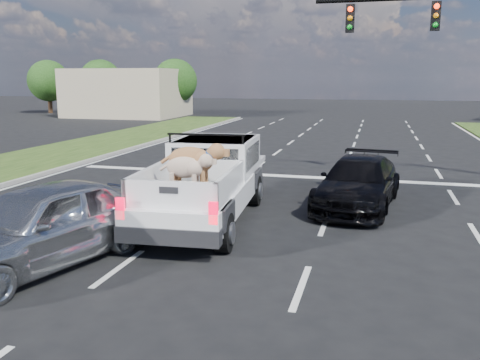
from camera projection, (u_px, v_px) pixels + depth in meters
name	position (u px, v px, depth m)	size (l,w,h in m)	color
ground	(206.00, 277.00, 9.26)	(160.00, 160.00, 0.00)	black
road_markings	(275.00, 197.00, 15.47)	(17.75, 60.00, 0.01)	silver
curb_left	(10.00, 183.00, 17.23)	(0.15, 60.00, 0.14)	gray
building_left	(128.00, 93.00, 48.00)	(10.00, 8.00, 4.40)	tan
tree_far_a	(48.00, 81.00, 52.22)	(4.20, 4.20, 5.40)	#332114
tree_far_b	(101.00, 81.00, 50.69)	(4.20, 4.20, 5.40)	#332114
tree_far_c	(175.00, 81.00, 48.66)	(4.20, 4.20, 5.40)	#332114
pickup_truck	(206.00, 180.00, 12.80)	(2.61, 6.06, 2.21)	black
silver_sedan	(42.00, 225.00, 9.70)	(1.93, 4.81, 1.64)	#A5A7AC
black_coupe	(359.00, 183.00, 14.21)	(1.94, 4.77, 1.39)	black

